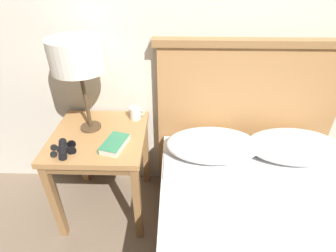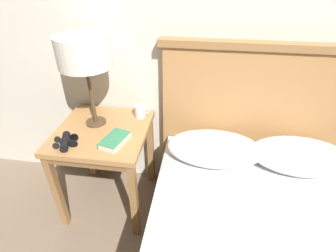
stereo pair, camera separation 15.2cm
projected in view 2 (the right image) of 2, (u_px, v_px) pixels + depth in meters
name	position (u px, v px, depth m)	size (l,w,h in m)	color
wall_back	(204.00, 13.00, 1.53)	(8.00, 0.06, 2.60)	beige
nightstand	(104.00, 140.00, 1.72)	(0.58, 0.58, 0.65)	#AD7A47
table_lamp	(84.00, 53.00, 1.48)	(0.31, 0.31, 0.57)	#4C3823
book_on_nightstand	(115.00, 140.00, 1.55)	(0.16, 0.21, 0.04)	silver
binoculars_pair	(65.00, 141.00, 1.53)	(0.16, 0.16, 0.05)	black
coffee_mug	(140.00, 111.00, 1.79)	(0.10, 0.08, 0.08)	silver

